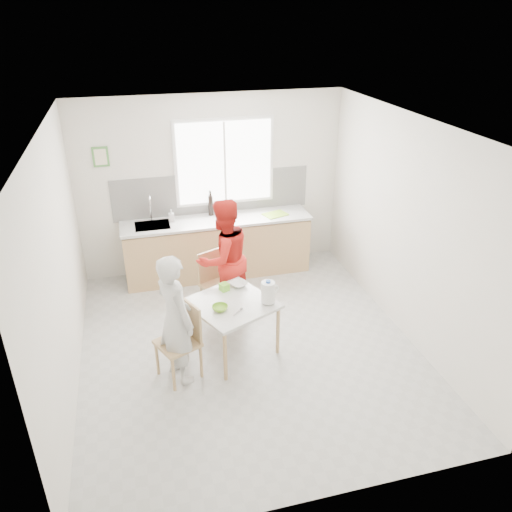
% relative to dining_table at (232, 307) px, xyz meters
% --- Properties ---
extents(ground, '(4.50, 4.50, 0.00)m').
position_rel_dining_table_xyz_m(ground, '(0.20, 0.03, -0.61)').
color(ground, '#B7B7B2').
rests_on(ground, ground).
extents(room_shell, '(4.50, 4.50, 4.50)m').
position_rel_dining_table_xyz_m(room_shell, '(0.20, 0.03, 1.04)').
color(room_shell, silver).
rests_on(room_shell, ground).
extents(window, '(1.50, 0.06, 1.30)m').
position_rel_dining_table_xyz_m(window, '(0.40, 2.26, 1.09)').
color(window, white).
rests_on(window, room_shell).
extents(backsplash, '(3.00, 0.02, 0.65)m').
position_rel_dining_table_xyz_m(backsplash, '(0.20, 2.27, 0.62)').
color(backsplash, white).
rests_on(backsplash, room_shell).
extents(picture_frame, '(0.22, 0.03, 0.28)m').
position_rel_dining_table_xyz_m(picture_frame, '(-1.35, 2.27, 1.29)').
color(picture_frame, '#4B8C3F').
rests_on(picture_frame, room_shell).
extents(kitchen_counter, '(2.84, 0.64, 1.37)m').
position_rel_dining_table_xyz_m(kitchen_counter, '(0.20, 1.98, -0.19)').
color(kitchen_counter, tan).
rests_on(kitchen_counter, ground).
extents(dining_table, '(1.17, 1.17, 0.68)m').
position_rel_dining_table_xyz_m(dining_table, '(0.00, 0.00, 0.00)').
color(dining_table, silver).
rests_on(dining_table, ground).
extents(chair_left, '(0.55, 0.55, 0.90)m').
position_rel_dining_table_xyz_m(chair_left, '(-0.62, -0.28, -0.11)').
color(chair_left, tan).
rests_on(chair_left, ground).
extents(chair_far, '(0.54, 0.54, 0.89)m').
position_rel_dining_table_xyz_m(chair_far, '(-0.02, 0.89, -0.12)').
color(chair_far, tan).
rests_on(chair_far, ground).
extents(person_white, '(0.56, 0.66, 1.53)m').
position_rel_dining_table_xyz_m(person_white, '(-0.68, -0.31, 0.15)').
color(person_white, silver).
rests_on(person_white, ground).
extents(person_red, '(0.98, 0.89, 1.63)m').
position_rel_dining_table_xyz_m(person_red, '(0.08, 0.86, 0.21)').
color(person_red, red).
rests_on(person_red, ground).
extents(bowl_green, '(0.24, 0.24, 0.06)m').
position_rel_dining_table_xyz_m(bowl_green, '(-0.16, -0.13, 0.10)').
color(bowl_green, '#7DBE2B').
rests_on(bowl_green, dining_table).
extents(bowl_white, '(0.27, 0.27, 0.05)m').
position_rel_dining_table_xyz_m(bowl_white, '(0.17, 0.35, 0.10)').
color(bowl_white, white).
rests_on(bowl_white, dining_table).
extents(milk_jug, '(0.22, 0.16, 0.28)m').
position_rel_dining_table_xyz_m(milk_jug, '(0.41, -0.12, 0.22)').
color(milk_jug, white).
rests_on(milk_jug, dining_table).
extents(green_box, '(0.13, 0.13, 0.09)m').
position_rel_dining_table_xyz_m(green_box, '(-0.03, 0.30, 0.12)').
color(green_box, '#78D230').
rests_on(green_box, dining_table).
extents(spoon, '(0.12, 0.12, 0.01)m').
position_rel_dining_table_xyz_m(spoon, '(0.02, -0.23, 0.08)').
color(spoon, '#A5A5AA').
rests_on(spoon, dining_table).
extents(cutting_board, '(0.41, 0.34, 0.01)m').
position_rel_dining_table_xyz_m(cutting_board, '(1.10, 1.92, 0.32)').
color(cutting_board, '#8EC42D').
rests_on(cutting_board, kitchen_counter).
extents(wine_bottle_a, '(0.07, 0.07, 0.32)m').
position_rel_dining_table_xyz_m(wine_bottle_a, '(0.14, 2.16, 0.47)').
color(wine_bottle_a, black).
rests_on(wine_bottle_a, kitchen_counter).
extents(wine_bottle_b, '(0.07, 0.07, 0.30)m').
position_rel_dining_table_xyz_m(wine_bottle_b, '(0.15, 2.16, 0.46)').
color(wine_bottle_b, black).
rests_on(wine_bottle_b, kitchen_counter).
extents(jar_amber, '(0.06, 0.06, 0.16)m').
position_rel_dining_table_xyz_m(jar_amber, '(0.49, 2.09, 0.39)').
color(jar_amber, brown).
rests_on(jar_amber, kitchen_counter).
extents(soap_bottle, '(0.09, 0.09, 0.18)m').
position_rel_dining_table_xyz_m(soap_bottle, '(-0.46, 2.07, 0.40)').
color(soap_bottle, '#999999').
rests_on(soap_bottle, kitchen_counter).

